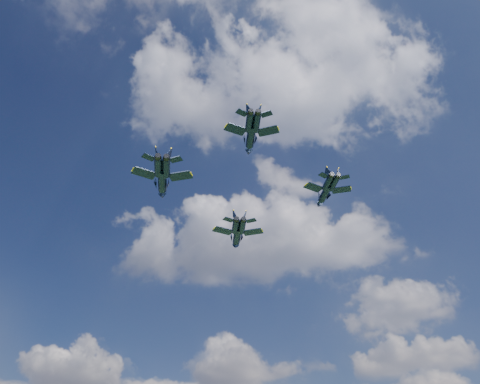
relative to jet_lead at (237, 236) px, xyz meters
name	(u,v)px	position (x,y,z in m)	size (l,w,h in m)	color
jet_lead	(237,236)	(0.00, 0.00, 0.00)	(12.08, 16.35, 3.85)	black
jet_left	(162,181)	(-11.93, -22.36, 2.73)	(12.41, 17.03, 4.02)	black
jet_right	(325,194)	(22.33, -9.82, 3.21)	(10.43, 14.35, 3.39)	black
jet_slot	(251,137)	(9.36, -32.37, 3.18)	(10.24, 13.82, 3.25)	black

